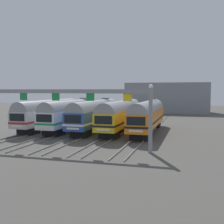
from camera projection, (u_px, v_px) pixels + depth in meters
name	position (u px, v px, depth m)	size (l,w,h in m)	color
ground_plane	(96.00, 130.00, 44.54)	(160.00, 160.00, 0.00)	#4C4944
track_bed	(122.00, 119.00, 60.82)	(17.88, 70.00, 0.15)	gray
commuter_train_stainless	(49.00, 112.00, 46.58)	(2.88, 18.06, 4.77)	#B2B5BA
commuter_train_white	(72.00, 113.00, 45.46)	(2.88, 18.06, 5.05)	white
commuter_train_blue	(96.00, 114.00, 44.33)	(2.88, 18.06, 5.05)	#284C9E
commuter_train_yellow	(121.00, 114.00, 43.19)	(2.88, 18.06, 5.05)	gold
commuter_train_orange	(148.00, 115.00, 42.06)	(2.88, 18.06, 5.05)	orange
catenary_gantry	(56.00, 100.00, 31.19)	(21.62, 0.44, 6.97)	gray
maintenance_building	(167.00, 98.00, 80.26)	(22.90, 10.00, 8.42)	gray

